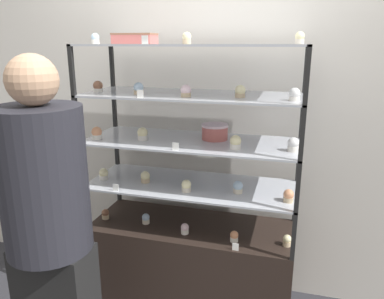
{
  "coord_description": "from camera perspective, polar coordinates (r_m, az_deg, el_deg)",
  "views": [
    {
      "loc": [
        0.6,
        -2.13,
        1.78
      ],
      "look_at": [
        0.0,
        0.0,
        1.15
      ],
      "focal_mm": 35.0,
      "sensor_mm": 36.0,
      "label": 1
    }
  ],
  "objects": [
    {
      "name": "layer_cake_centerpiece",
      "position": [
        2.32,
        3.5,
        2.74
      ],
      "size": [
        0.17,
        0.17,
        0.1
      ],
      "color": "#C66660",
      "rests_on": "display_riser_middle"
    },
    {
      "name": "cupcake_0",
      "position": [
        2.63,
        -13.06,
        -9.55
      ],
      "size": [
        0.05,
        0.05,
        0.07
      ],
      "color": "#CCB28C",
      "rests_on": "display_base"
    },
    {
      "name": "cupcake_11",
      "position": [
        2.32,
        -7.55,
        2.36
      ],
      "size": [
        0.06,
        0.06,
        0.08
      ],
      "color": "white",
      "rests_on": "display_riser_middle"
    },
    {
      "name": "display_riser_top",
      "position": [
        2.22,
        0.0,
        15.36
      ],
      "size": [
        1.3,
        0.51,
        0.28
      ],
      "color": "black",
      "rests_on": "display_riser_upper"
    },
    {
      "name": "display_riser_upper",
      "position": [
        2.24,
        0.0,
        8.04
      ],
      "size": [
        1.3,
        0.51,
        0.28
      ],
      "color": "black",
      "rests_on": "display_riser_middle"
    },
    {
      "name": "price_tag_4",
      "position": [
        2.06,
        -7.2,
        16.27
      ],
      "size": [
        0.04,
        0.0,
        0.04
      ],
      "color": "white",
      "rests_on": "display_riser_top"
    },
    {
      "name": "cupcake_3",
      "position": [
        2.31,
        6.45,
        -13.03
      ],
      "size": [
        0.05,
        0.05,
        0.07
      ],
      "color": "white",
      "rests_on": "display_base"
    },
    {
      "name": "cupcake_16",
      "position": [
        2.11,
        -0.87,
        8.89
      ],
      "size": [
        0.06,
        0.06,
        0.07
      ],
      "color": "#CCB28C",
      "rests_on": "display_riser_upper"
    },
    {
      "name": "back_wall",
      "position": [
        2.65,
        2.36,
        5.43
      ],
      "size": [
        8.0,
        0.05,
        2.6
      ],
      "color": "silver",
      "rests_on": "ground_plane"
    },
    {
      "name": "price_tag_1",
      "position": [
        2.31,
        -11.55,
        -5.7
      ],
      "size": [
        0.04,
        0.0,
        0.04
      ],
      "color": "white",
      "rests_on": "display_riser_lower"
    },
    {
      "name": "cupcake_5",
      "position": [
        2.52,
        -13.31,
        -3.67
      ],
      "size": [
        0.06,
        0.06,
        0.07
      ],
      "color": "white",
      "rests_on": "display_riser_lower"
    },
    {
      "name": "customer_figure",
      "position": [
        1.98,
        -20.97,
        -10.73
      ],
      "size": [
        0.41,
        0.41,
        1.74
      ],
      "color": "black",
      "rests_on": "ground_plane"
    },
    {
      "name": "cupcake_21",
      "position": [
        2.08,
        16.1,
        16.01
      ],
      "size": [
        0.05,
        0.05,
        0.06
      ],
      "color": "beige",
      "rests_on": "display_riser_top"
    },
    {
      "name": "cupcake_12",
      "position": [
        2.12,
        6.65,
        1.09
      ],
      "size": [
        0.06,
        0.06,
        0.08
      ],
      "color": "white",
      "rests_on": "display_riser_middle"
    },
    {
      "name": "cupcake_4",
      "position": [
        2.32,
        14.28,
        -13.29
      ],
      "size": [
        0.05,
        0.05,
        0.07
      ],
      "color": "#CCB28C",
      "rests_on": "display_base"
    },
    {
      "name": "price_tag_0",
      "position": [
        2.22,
        6.64,
        -14.54
      ],
      "size": [
        0.04,
        0.0,
        0.04
      ],
      "color": "white",
      "rests_on": "display_base"
    },
    {
      "name": "cupcake_1",
      "position": [
        2.52,
        -7.05,
        -10.41
      ],
      "size": [
        0.05,
        0.05,
        0.07
      ],
      "color": "beige",
      "rests_on": "display_base"
    },
    {
      "name": "cupcake_13",
      "position": [
        2.13,
        15.17,
        0.71
      ],
      "size": [
        0.06,
        0.06,
        0.08
      ],
      "color": "white",
      "rests_on": "display_riser_middle"
    },
    {
      "name": "cupcake_19",
      "position": [
        2.39,
        -14.52,
        16.03
      ],
      "size": [
        0.05,
        0.05,
        0.06
      ],
      "color": "white",
      "rests_on": "display_riser_top"
    },
    {
      "name": "cupcake_10",
      "position": [
        2.39,
        -14.31,
        2.4
      ],
      "size": [
        0.06,
        0.06,
        0.08
      ],
      "color": "white",
      "rests_on": "display_riser_middle"
    },
    {
      "name": "cupcake_8",
      "position": [
        2.25,
        7.01,
        -5.72
      ],
      "size": [
        0.06,
        0.06,
        0.07
      ],
      "color": "beige",
      "rests_on": "display_riser_lower"
    },
    {
      "name": "cupcake_6",
      "position": [
        2.41,
        -7.13,
        -4.19
      ],
      "size": [
        0.06,
        0.06,
        0.07
      ],
      "color": "#CCB28C",
      "rests_on": "display_riser_lower"
    },
    {
      "name": "cupcake_9",
      "position": [
        2.18,
        14.49,
        -6.85
      ],
      "size": [
        0.06,
        0.06,
        0.07
      ],
      "color": "#CCB28C",
      "rests_on": "display_riser_lower"
    },
    {
      "name": "cupcake_17",
      "position": [
        2.11,
        7.35,
        8.75
      ],
      "size": [
        0.06,
        0.06,
        0.07
      ],
      "color": "#CCB28C",
      "rests_on": "display_riser_upper"
    },
    {
      "name": "display_base",
      "position": [
        2.66,
        0.0,
        -17.51
      ],
      "size": [
        1.3,
        0.51,
        0.64
      ],
      "color": "black",
      "rests_on": "ground_plane"
    },
    {
      "name": "cupcake_18",
      "position": [
        2.03,
        15.34,
        8.05
      ],
      "size": [
        0.06,
        0.06,
        0.07
      ],
      "color": "white",
      "rests_on": "display_riser_upper"
    },
    {
      "name": "cupcake_15",
      "position": [
        2.25,
        -8.14,
        9.17
      ],
      "size": [
        0.06,
        0.06,
        0.07
      ],
      "color": "#CCB28C",
      "rests_on": "display_riser_upper"
    },
    {
      "name": "cupcake_20",
      "position": [
        2.08,
        -0.81,
        16.6
      ],
      "size": [
        0.05,
        0.05,
        0.06
      ],
      "color": "#CCB28C",
      "rests_on": "display_riser_top"
    },
    {
      "name": "cupcake_14",
      "position": [
        2.4,
        -14.14,
        9.26
      ],
      "size": [
        0.06,
        0.06,
        0.07
      ],
      "color": "white",
      "rests_on": "display_riser_upper"
    },
    {
      "name": "cupcake_2",
      "position": [
        2.38,
        -1.11,
        -11.97
      ],
      "size": [
        0.05,
        0.05,
        0.07
      ],
      "color": "white",
      "rests_on": "display_base"
    },
    {
      "name": "price_tag_2",
      "position": [
        2.08,
        -2.53,
        0.45
      ],
      "size": [
        0.04,
        0.0,
        0.04
      ],
      "color": "white",
      "rests_on": "display_riser_middle"
    },
    {
      "name": "display_riser_lower",
      "position": [
        2.38,
        0.0,
        -5.66
      ],
      "size": [
        1.3,
        0.51,
        0.28
      ],
      "color": "black",
      "rests_on": "display_base"
    },
    {
      "name": "display_riser_middle",
      "position": [
        2.29,
        0.0,
        0.97
      ],
      "size": [
        1.3,
        0.51,
        0.28
      ],
      "color": "black",
      "rests_on": "display_riser_lower"
    },
    {
      "name": "cupcake_7",
      "position": [
        2.25,
        -0.94,
        -5.57
      ],
      "size": [
        0.06,
        0.06,
        0.07
      ],
      "color": "beige",
      "rests_on": "display_riser_lower"
    },
    {
      "name": "price_tag_3",
      "position": [
        2.09,
        -7.91,
        8.4
      ],
      "size": [
        0.04,
        0.0,
        0.04
      ],
      "color": "white",
      "rests_on": "display_riser_upper"
    },
    {
      "name": "sheet_cake_frosted",
      "position": [
        2.37,
        -8.71,
        16.37
      ],
      "size": [
        0.25,
        0.14,
        0.06
      ],
      "color": "#C66660",
      "rests_on": "display_riser_top"
    }
  ]
}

